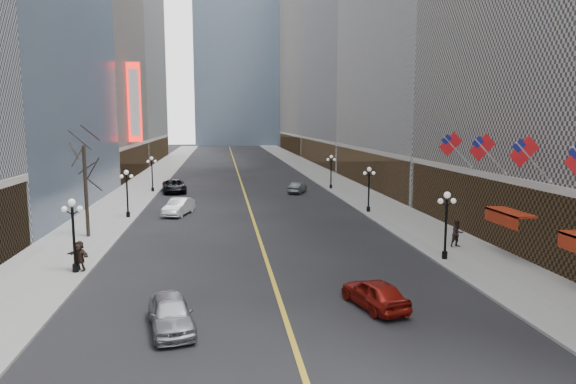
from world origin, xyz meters
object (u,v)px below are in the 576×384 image
object	(u,v)px
car_nb_far	(174,186)
streetlamp_east_2	(369,185)
car_nb_near	(171,313)
car_sb_mid	(375,293)
streetlamp_west_3	(152,170)
car_nb_mid	(179,207)
car_sb_far	(298,188)
streetlamp_west_1	(73,228)
streetlamp_west_2	(127,189)
streetlamp_east_3	(331,168)
streetlamp_east_1	(446,218)

from	to	relation	value
car_nb_far	streetlamp_east_2	bearing A→B (deg)	-48.76
car_nb_near	streetlamp_east_2	bearing A→B (deg)	46.55
car_sb_mid	streetlamp_east_2	bearing A→B (deg)	-120.87
streetlamp_west_3	car_nb_mid	distance (m)	17.43
car_sb_far	car_sb_mid	bearing A→B (deg)	111.48
streetlamp_west_1	streetlamp_west_2	bearing A→B (deg)	90.00
streetlamp_east_3	car_sb_far	world-z (taller)	streetlamp_east_3
streetlamp_west_1	car_sb_far	world-z (taller)	streetlamp_west_1
streetlamp_east_2	car_nb_near	bearing A→B (deg)	-122.02
streetlamp_east_3	car_sb_mid	xyz separation A→B (m)	(-7.20, -43.78, -2.15)
streetlamp_east_2	streetlamp_west_3	xyz separation A→B (m)	(-23.60, 18.00, 0.00)
streetlamp_west_1	streetlamp_west_2	size ratio (longest dim) A/B	1.00
streetlamp_east_3	car_nb_far	distance (m)	20.91
streetlamp_west_1	streetlamp_west_2	xyz separation A→B (m)	(0.00, 18.00, 0.00)
car_nb_near	car_nb_mid	xyz separation A→B (m)	(-1.91, 28.59, 0.04)
car_nb_mid	car_sb_far	size ratio (longest dim) A/B	1.18
streetlamp_east_1	car_sb_mid	xyz separation A→B (m)	(-7.20, -7.78, -2.15)
streetlamp_west_1	streetlamp_east_2	bearing A→B (deg)	37.33
car_nb_near	car_sb_mid	size ratio (longest dim) A/B	1.04
streetlamp_east_3	streetlamp_west_2	size ratio (longest dim) A/B	1.00
streetlamp_east_1	streetlamp_west_1	world-z (taller)	same
streetlamp_east_2	car_sb_mid	distance (m)	26.85
streetlamp_west_2	car_sb_far	size ratio (longest dim) A/B	1.07
streetlamp_west_1	streetlamp_west_2	world-z (taller)	same
streetlamp_west_1	streetlamp_west_3	xyz separation A→B (m)	(0.00, 36.00, 0.00)
streetlamp_west_3	streetlamp_east_2	bearing A→B (deg)	-37.33
car_sb_far	streetlamp_west_2	bearing A→B (deg)	63.56
streetlamp_west_1	car_nb_far	bearing A→B (deg)	85.49
streetlamp_east_1	streetlamp_west_1	size ratio (longest dim) A/B	1.00
car_sb_far	streetlamp_east_1	bearing A→B (deg)	123.16
streetlamp_west_2	car_nb_mid	world-z (taller)	streetlamp_west_2
streetlamp_east_1	car_nb_near	xyz separation A→B (m)	(-17.04, -9.26, -2.13)
streetlamp_west_1	streetlamp_west_3	size ratio (longest dim) A/B	1.00
streetlamp_east_3	streetlamp_west_2	xyz separation A→B (m)	(-23.60, -18.00, 0.00)
streetlamp_west_1	car_sb_far	size ratio (longest dim) A/B	1.07
streetlamp_east_2	streetlamp_west_3	distance (m)	29.68
streetlamp_west_2	car_nb_far	distance (m)	17.81
streetlamp_east_2	streetlamp_east_1	bearing A→B (deg)	-90.00
car_nb_far	car_sb_far	distance (m)	15.97
streetlamp_west_3	car_nb_near	size ratio (longest dim) A/B	0.99
streetlamp_west_3	car_sb_mid	world-z (taller)	streetlamp_west_3
car_nb_mid	car_sb_mid	world-z (taller)	car_nb_mid
streetlamp_west_2	car_sb_far	xyz separation A→B (m)	(18.59, 15.07, -2.21)
car_nb_far	car_sb_mid	bearing A→B (deg)	-81.28
streetlamp_east_1	car_nb_near	world-z (taller)	streetlamp_east_1
streetlamp_east_3	car_sb_mid	size ratio (longest dim) A/B	1.03
car_nb_far	car_sb_mid	distance (m)	45.34
streetlamp_east_2	streetlamp_west_3	size ratio (longest dim) A/B	1.00
streetlamp_east_1	streetlamp_east_3	distance (m)	36.00
streetlamp_east_3	car_nb_near	xyz separation A→B (m)	(-17.04, -45.26, -2.13)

